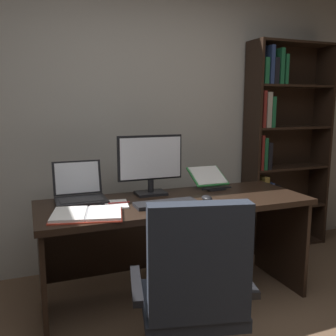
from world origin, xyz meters
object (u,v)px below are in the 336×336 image
monitor (150,165)px  laptop (80,193)px  open_binder (87,214)px  computer_mouse (207,198)px  bookshelf (278,151)px  office_chair (193,307)px  pen (119,203)px  keyboard (166,204)px  notepad (116,204)px  reading_stand_with_book (209,178)px  desk (172,224)px

monitor → laptop: monitor is taller
open_binder → computer_mouse: bearing=16.6°
bookshelf → office_chair: bookshelf is taller
monitor → pen: monitor is taller
bookshelf → keyboard: bearing=-152.6°
monitor → laptop: size_ratio=1.44×
office_chair → notepad: size_ratio=4.67×
bookshelf → open_binder: bookshelf is taller
notepad → bookshelf: bearing=19.7°
laptop → reading_stand_with_book: size_ratio=1.15×
bookshelf → reading_stand_with_book: (-0.95, -0.36, -0.13)m
bookshelf → reading_stand_with_book: size_ratio=6.79×
keyboard → pen: (-0.29, 0.13, 0.00)m
bookshelf → open_binder: (-1.99, -0.81, -0.19)m
notepad → desk: bearing=8.6°
computer_mouse → reading_stand_with_book: size_ratio=0.35×
desk → computer_mouse: computer_mouse is taller
reading_stand_with_book → open_binder: (-1.04, -0.45, -0.06)m
bookshelf → reading_stand_with_book: bookshelf is taller
open_binder → pen: size_ratio=3.39×
open_binder → desk: bearing=33.7°
laptop → reading_stand_with_book: 1.03m
notepad → reading_stand_with_book: bearing=18.1°
monitor → reading_stand_with_book: 0.54m
monitor → pen: bearing=-145.2°
monitor → laptop: bearing=179.1°
monitor → pen: (-0.29, -0.20, -0.21)m
open_binder → office_chair: bearing=-42.3°
desk → notepad: (-0.42, -0.06, 0.21)m
desk → pen: bearing=-171.0°
bookshelf → laptop: (-1.98, -0.43, -0.15)m
reading_stand_with_book → notepad: reading_stand_with_book is taller
laptop → notepad: bearing=-44.9°
monitor → bookshelf: bearing=16.5°
reading_stand_with_book → office_chair: bearing=-120.4°
office_chair → monitor: 1.14m
desk → office_chair: (-0.22, -0.85, -0.14)m
office_chair → reading_stand_with_book: bearing=73.0°
keyboard → notepad: keyboard is taller
keyboard → notepad: 0.33m
office_chair → keyboard: office_chair is taller
open_binder → bookshelf: bearing=35.3°
pen → monitor: bearing=34.8°
bookshelf → computer_mouse: bookshelf is taller
office_chair → open_binder: 0.82m
pen → bookshelf: bearing=19.9°
laptop → keyboard: laptop is taller
open_binder → keyboard: bearing=18.5°
desk → open_binder: size_ratio=3.98×
notepad → pen: 0.02m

